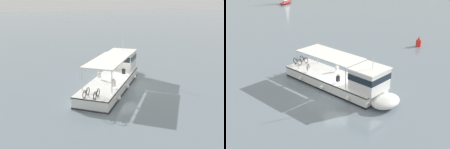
# 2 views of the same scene
# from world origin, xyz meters

# --- Properties ---
(ground_plane) EXTENTS (400.00, 400.00, 0.00)m
(ground_plane) POSITION_xyz_m (0.00, 0.00, 0.00)
(ground_plane) COLOR slate
(ferry_main) EXTENTS (10.66, 11.63, 5.32)m
(ferry_main) POSITION_xyz_m (0.94, 0.88, 1.02)
(ferry_main) COLOR white
(ferry_main) RESTS_ON ground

